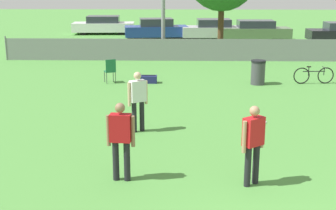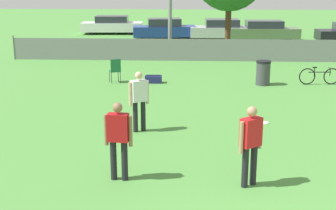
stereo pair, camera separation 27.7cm
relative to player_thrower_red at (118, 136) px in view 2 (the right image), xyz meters
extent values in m
cube|color=gray|center=(3.09, 14.52, -0.39)|extent=(21.49, 0.03, 1.10)
cylinder|color=slate|center=(-7.66, 14.52, -0.33)|extent=(0.07, 0.07, 1.21)
cylinder|color=#4C331E|center=(3.35, 17.09, 0.44)|extent=(0.32, 0.32, 2.75)
cylinder|color=black|center=(-0.11, 0.01, -0.52)|extent=(0.13, 0.13, 0.83)
cylinder|color=black|center=(0.11, -0.01, -0.52)|extent=(0.13, 0.13, 0.83)
cube|color=#B21419|center=(0.00, 0.00, 0.18)|extent=(0.43, 0.25, 0.57)
sphere|color=#8C664C|center=(0.00, 0.00, 0.59)|extent=(0.20, 0.20, 0.20)
cylinder|color=#8C664C|center=(-0.25, 0.02, 0.11)|extent=(0.08, 0.08, 0.63)
cylinder|color=#8C664C|center=(0.25, -0.02, 0.11)|extent=(0.08, 0.08, 0.63)
cylinder|color=black|center=(-0.05, 3.11, -0.52)|extent=(0.13, 0.13, 0.83)
cylinder|color=black|center=(0.15, 3.23, -0.52)|extent=(0.13, 0.13, 0.83)
cube|color=silver|center=(0.05, 3.17, 0.18)|extent=(0.47, 0.40, 0.57)
sphere|color=#D8AD8C|center=(0.05, 3.17, 0.59)|extent=(0.20, 0.20, 0.20)
cylinder|color=#D8AD8C|center=(-0.16, 3.04, 0.11)|extent=(0.08, 0.08, 0.63)
cylinder|color=#D8AD8C|center=(0.26, 3.30, 0.11)|extent=(0.08, 0.08, 0.63)
cylinder|color=black|center=(2.51, -0.22, -0.52)|extent=(0.13, 0.13, 0.83)
cylinder|color=black|center=(2.69, -0.08, -0.52)|extent=(0.13, 0.13, 0.83)
cube|color=red|center=(2.60, -0.15, 0.18)|extent=(0.46, 0.43, 0.57)
sphere|color=tan|center=(2.60, -0.15, 0.59)|extent=(0.20, 0.20, 0.20)
cylinder|color=tan|center=(2.40, -0.30, 0.11)|extent=(0.08, 0.08, 0.63)
cylinder|color=tan|center=(2.79, 0.00, 0.11)|extent=(0.08, 0.08, 0.63)
cylinder|color=white|center=(3.51, 4.07, -0.92)|extent=(0.26, 0.26, 0.03)
torus|color=white|center=(3.51, 4.07, -0.92)|extent=(0.27, 0.27, 0.03)
cylinder|color=#333338|center=(-1.52, 9.51, -0.72)|extent=(0.02, 0.02, 0.44)
cylinder|color=#333338|center=(-1.85, 9.38, -0.72)|extent=(0.02, 0.02, 0.44)
cylinder|color=#333338|center=(-1.39, 9.19, -0.72)|extent=(0.02, 0.02, 0.44)
cylinder|color=#333338|center=(-1.71, 9.05, -0.72)|extent=(0.02, 0.02, 0.44)
cube|color=#1E663F|center=(-1.62, 9.28, -0.49)|extent=(0.53, 0.53, 0.03)
cube|color=#1E663F|center=(-1.55, 9.11, -0.23)|extent=(0.38, 0.18, 0.49)
torus|color=black|center=(5.90, 9.27, -0.61)|extent=(0.65, 0.10, 0.65)
torus|color=black|center=(6.85, 9.35, -0.61)|extent=(0.65, 0.10, 0.65)
cylinder|color=black|center=(6.37, 9.31, -0.45)|extent=(0.88, 0.11, 0.04)
cylinder|color=black|center=(6.16, 9.29, -0.45)|extent=(0.03, 0.03, 0.33)
cylinder|color=black|center=(6.78, 9.34, -0.45)|extent=(0.03, 0.03, 0.30)
cube|color=black|center=(6.16, 9.29, -0.26)|extent=(0.16, 0.07, 0.04)
cylinder|color=black|center=(6.78, 9.34, -0.30)|extent=(0.06, 0.44, 0.03)
cylinder|color=#3F3F44|center=(4.18, 9.13, -0.50)|extent=(0.54, 0.54, 0.87)
cylinder|color=black|center=(4.18, 9.13, -0.03)|extent=(0.56, 0.56, 0.08)
cube|color=navy|center=(-0.09, 9.27, -0.79)|extent=(0.65, 0.35, 0.29)
cube|color=black|center=(-0.09, 9.27, -0.63)|extent=(0.55, 0.04, 0.02)
cylinder|color=black|center=(-3.28, 27.27, -0.63)|extent=(0.63, 0.22, 0.62)
cylinder|color=black|center=(-3.18, 25.65, -0.63)|extent=(0.63, 0.22, 0.62)
cylinder|color=black|center=(-6.08, 27.10, -0.63)|extent=(0.63, 0.22, 0.62)
cylinder|color=black|center=(-5.98, 25.47, -0.63)|extent=(0.63, 0.22, 0.62)
cube|color=white|center=(-4.63, 26.37, -0.41)|extent=(4.64, 2.13, 0.65)
cube|color=#2D333D|center=(-4.63, 26.37, 0.16)|extent=(2.45, 1.77, 0.49)
cylinder|color=black|center=(0.68, 24.29, -0.62)|extent=(0.66, 0.27, 0.64)
cylinder|color=black|center=(0.88, 22.83, -0.62)|extent=(0.66, 0.27, 0.64)
cylinder|color=black|center=(-1.93, 23.93, -0.62)|extent=(0.66, 0.27, 0.64)
cylinder|color=black|center=(-1.73, 22.46, -0.62)|extent=(0.66, 0.27, 0.64)
cube|color=navy|center=(-0.53, 23.38, -0.40)|extent=(4.45, 2.27, 0.68)
cube|color=#2D333D|center=(-0.53, 23.38, 0.20)|extent=(2.40, 1.79, 0.51)
cylinder|color=black|center=(4.67, 24.11, -0.61)|extent=(0.66, 0.21, 0.65)
cylinder|color=black|center=(4.75, 22.50, -0.61)|extent=(0.66, 0.21, 0.65)
cylinder|color=black|center=(2.03, 24.00, -0.61)|extent=(0.66, 0.21, 0.65)
cylinder|color=black|center=(2.10, 22.38, -0.61)|extent=(0.66, 0.21, 0.65)
cube|color=#B7B7BC|center=(3.39, 23.25, -0.39)|extent=(4.35, 2.03, 0.67)
cube|color=#2D333D|center=(3.39, 23.25, 0.19)|extent=(2.29, 1.71, 0.50)
cylinder|color=black|center=(7.51, 23.49, -0.61)|extent=(0.67, 0.20, 0.66)
cylinder|color=black|center=(7.56, 22.02, -0.61)|extent=(0.67, 0.20, 0.66)
cylinder|color=black|center=(4.70, 23.39, -0.61)|extent=(0.67, 0.20, 0.66)
cylinder|color=black|center=(4.75, 21.92, -0.61)|extent=(0.67, 0.20, 0.66)
cube|color=#59724C|center=(6.13, 22.71, -0.40)|extent=(4.60, 1.85, 0.64)
cube|color=#2D333D|center=(6.13, 22.71, 0.17)|extent=(2.41, 1.57, 0.48)
cylinder|color=black|center=(10.28, 22.60, -0.63)|extent=(0.62, 0.18, 0.61)
cylinder|color=black|center=(10.27, 21.07, -0.63)|extent=(0.62, 0.18, 0.61)
camera|label=1|loc=(1.19, -8.77, 3.01)|focal=50.00mm
camera|label=2|loc=(1.46, -8.76, 3.01)|focal=50.00mm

